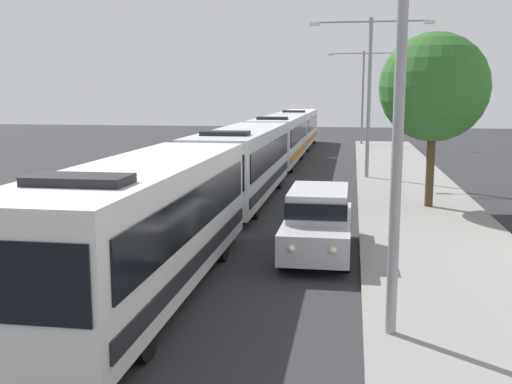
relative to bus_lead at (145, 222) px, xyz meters
name	(u,v)px	position (x,y,z in m)	size (l,w,h in m)	color
bus_lead	(145,222)	(0.00, 0.00, 0.00)	(2.58, 10.86, 3.21)	silver
bus_second_in_line	(243,161)	(0.00, 12.43, 0.00)	(2.58, 12.22, 3.21)	silver
bus_middle	(280,138)	(0.00, 25.52, 0.00)	(2.58, 12.14, 3.21)	silver
bus_fourth_in_line	(298,127)	(0.00, 38.40, 0.00)	(2.58, 12.30, 3.21)	silver
white_suv	(318,219)	(3.70, 4.10, -0.66)	(1.86, 5.06, 1.90)	#B7B7BC
streetlamp_near	(401,55)	(5.40, -1.80, 3.55)	(5.31, 0.28, 8.39)	gray
streetlamp_mid	(369,80)	(5.40, 19.42, 3.53)	(6.31, 0.28, 8.23)	gray
streetlamp_far	(363,87)	(5.40, 40.64, 3.38)	(6.13, 0.28, 7.96)	gray
roadside_tree	(434,87)	(7.65, 11.40, 3.10)	(4.19, 4.19, 6.75)	#4C3823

